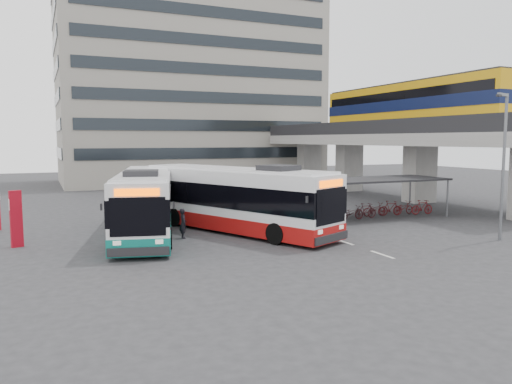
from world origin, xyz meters
name	(u,v)px	position (x,y,z in m)	size (l,w,h in m)	color
ground	(273,235)	(0.00, 0.00, 0.00)	(120.00, 120.00, 0.00)	#28282B
viaduct	(399,126)	(17.00, 10.74, 6.23)	(8.00, 32.00, 9.68)	gray
bike_shelter	(370,198)	(8.47, 3.00, 1.30)	(10.00, 4.00, 2.54)	#595B60
office_block	(189,78)	(6.00, 36.00, 12.50)	(30.00, 15.00, 25.00)	gray
road_markings	(344,242)	(2.50, -3.00, 0.01)	(0.15, 7.60, 0.01)	beige
bus_main	(234,200)	(-1.38, 2.04, 1.75)	(7.78, 12.74, 3.77)	white
bus_teal	(146,203)	(-6.09, 2.98, 1.68)	(5.57, 12.53, 3.63)	white
pedestrian	(183,223)	(-4.56, 1.13, 0.77)	(0.56, 0.37, 1.54)	black
lamp_post	(503,158)	(9.84, -5.83, 4.16)	(1.24, 0.57, 7.31)	#595B60
sign_totem_mid	(16,218)	(-12.31, 2.18, 1.39)	(0.57, 0.34, 2.70)	#9E0918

